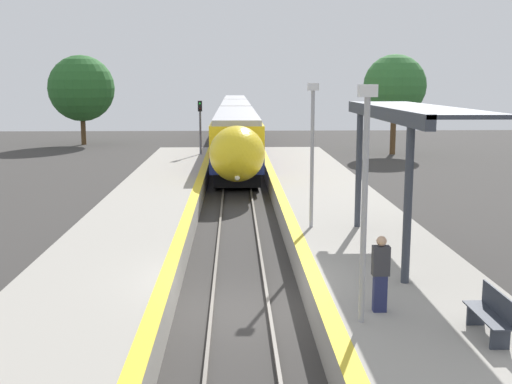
{
  "coord_description": "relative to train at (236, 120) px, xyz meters",
  "views": [
    {
      "loc": [
        -0.13,
        -15.41,
        5.74
      ],
      "look_at": [
        0.58,
        5.43,
        2.13
      ],
      "focal_mm": 45.0,
      "sensor_mm": 36.0,
      "label": 1
    }
  ],
  "objects": [
    {
      "name": "train",
      "position": [
        0.0,
        0.0,
        0.0
      ],
      "size": [
        2.85,
        61.23,
        3.79
      ],
      "color": "black",
      "rests_on": "ground_plane"
    },
    {
      "name": "ground_plane",
      "position": [
        0.0,
        -44.49,
        -2.17
      ],
      "size": [
        120.0,
        120.0,
        0.0
      ],
      "primitive_type": "plane",
      "color": "#383533"
    },
    {
      "name": "platform_left",
      "position": [
        -3.62,
        -44.49,
        -1.72
      ],
      "size": [
        3.94,
        64.0,
        0.92
      ],
      "color": "#9E998E",
      "rests_on": "ground_plane"
    },
    {
      "name": "background_tree_right",
      "position": [
        12.47,
        -9.41,
        3.19
      ],
      "size": [
        4.9,
        4.9,
        7.83
      ],
      "color": "brown",
      "rests_on": "ground_plane"
    },
    {
      "name": "platform_right",
      "position": [
        3.91,
        -44.49,
        -1.72
      ],
      "size": [
        4.52,
        64.0,
        0.92
      ],
      "color": "#9E998E",
      "rests_on": "ground_plane"
    },
    {
      "name": "rail_right",
      "position": [
        0.72,
        -44.49,
        -2.1
      ],
      "size": [
        0.08,
        90.0,
        0.15
      ],
      "primitive_type": "cube",
      "color": "slate",
      "rests_on": "ground_plane"
    },
    {
      "name": "platform_bench",
      "position": [
        4.77,
        -48.43,
        -0.79
      ],
      "size": [
        0.44,
        1.58,
        0.89
      ],
      "color": "#2D333D",
      "rests_on": "platform_right"
    },
    {
      "name": "person_waiting",
      "position": [
        2.94,
        -47.0,
        -0.41
      ],
      "size": [
        0.36,
        0.22,
        1.64
      ],
      "color": "navy",
      "rests_on": "platform_right"
    },
    {
      "name": "lamppost_mid",
      "position": [
        2.43,
        -38.99,
        1.5
      ],
      "size": [
        0.36,
        0.2,
        4.77
      ],
      "color": "#9E9EA3",
      "rests_on": "platform_right"
    },
    {
      "name": "station_canopy",
      "position": [
        4.56,
        -42.01,
        2.56
      ],
      "size": [
        2.02,
        9.11,
        4.14
      ],
      "color": "#333842",
      "rests_on": "platform_right"
    },
    {
      "name": "lamppost_near",
      "position": [
        2.43,
        -47.58,
        1.5
      ],
      "size": [
        0.36,
        0.2,
        4.77
      ],
      "color": "#9E9EA3",
      "rests_on": "platform_right"
    },
    {
      "name": "background_tree_left",
      "position": [
        -13.93,
        -0.73,
        2.92
      ],
      "size": [
        5.94,
        5.94,
        8.07
      ],
      "color": "brown",
      "rests_on": "ground_plane"
    },
    {
      "name": "railway_signal",
      "position": [
        -2.4,
        -16.98,
        0.55
      ],
      "size": [
        0.28,
        0.28,
        4.46
      ],
      "color": "#59595E",
      "rests_on": "ground_plane"
    },
    {
      "name": "rail_left",
      "position": [
        -0.72,
        -44.49,
        -2.1
      ],
      "size": [
        0.08,
        90.0,
        0.15
      ],
      "primitive_type": "cube",
      "color": "slate",
      "rests_on": "ground_plane"
    }
  ]
}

